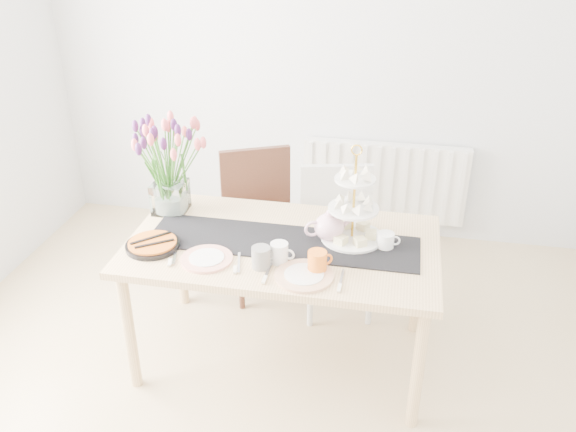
% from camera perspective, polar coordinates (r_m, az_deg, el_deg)
% --- Properties ---
extents(room_shell, '(4.50, 4.50, 4.50)m').
position_cam_1_polar(room_shell, '(2.32, -4.90, 0.93)').
color(room_shell, tan).
rests_on(room_shell, ground).
extents(radiator, '(1.20, 0.08, 0.60)m').
position_cam_1_polar(radiator, '(4.58, 8.98, 3.19)').
color(radiator, white).
rests_on(radiator, room_shell).
extents(dining_table, '(1.60, 0.90, 0.75)m').
position_cam_1_polar(dining_table, '(3.19, -0.49, -3.66)').
color(dining_table, tan).
rests_on(dining_table, ground).
extents(chair_brown, '(0.61, 0.61, 0.92)m').
position_cam_1_polar(chair_brown, '(3.92, -2.66, 0.47)').
color(chair_brown, '#3C1E15').
rests_on(chair_brown, ground).
extents(chair_white, '(0.53, 0.53, 0.90)m').
position_cam_1_polar(chair_white, '(3.75, 4.63, -1.20)').
color(chair_white, silver).
rests_on(chair_white, ground).
extents(table_runner, '(1.40, 0.35, 0.01)m').
position_cam_1_polar(table_runner, '(3.15, -0.50, -2.42)').
color(table_runner, black).
rests_on(table_runner, dining_table).
extents(tulip_vase, '(0.65, 0.65, 0.56)m').
position_cam_1_polar(tulip_vase, '(3.37, -11.37, 5.87)').
color(tulip_vase, silver).
rests_on(tulip_vase, dining_table).
extents(cake_stand, '(0.32, 0.32, 0.48)m').
position_cam_1_polar(cake_stand, '(3.13, 6.10, -0.05)').
color(cake_stand, gold).
rests_on(cake_stand, dining_table).
extents(teapot, '(0.31, 0.29, 0.16)m').
position_cam_1_polar(teapot, '(3.14, 3.88, -1.02)').
color(teapot, white).
rests_on(teapot, dining_table).
extents(cream_jug, '(0.09, 0.09, 0.09)m').
position_cam_1_polar(cream_jug, '(3.12, 9.12, -2.30)').
color(cream_jug, white).
rests_on(cream_jug, dining_table).
extents(tart_tin, '(0.27, 0.27, 0.03)m').
position_cam_1_polar(tart_tin, '(3.18, -12.55, -2.63)').
color(tart_tin, black).
rests_on(tart_tin, dining_table).
extents(mug_grey, '(0.12, 0.12, 0.11)m').
position_cam_1_polar(mug_grey, '(2.93, -2.54, -3.89)').
color(mug_grey, slate).
rests_on(mug_grey, dining_table).
extents(mug_white, '(0.10, 0.10, 0.10)m').
position_cam_1_polar(mug_white, '(2.96, -0.83, -3.46)').
color(mug_white, white).
rests_on(mug_white, dining_table).
extents(mug_orange, '(0.13, 0.13, 0.11)m').
position_cam_1_polar(mug_orange, '(2.89, 2.75, -4.30)').
color(mug_orange, orange).
rests_on(mug_orange, dining_table).
extents(plate_left, '(0.31, 0.31, 0.01)m').
position_cam_1_polar(plate_left, '(3.03, -7.62, -3.99)').
color(plate_left, silver).
rests_on(plate_left, dining_table).
extents(plate_right, '(0.28, 0.28, 0.01)m').
position_cam_1_polar(plate_right, '(2.88, 1.51, -5.60)').
color(plate_right, silver).
rests_on(plate_right, dining_table).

